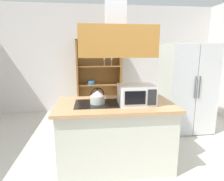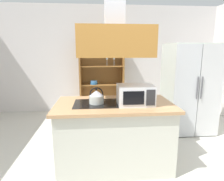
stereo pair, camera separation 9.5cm
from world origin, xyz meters
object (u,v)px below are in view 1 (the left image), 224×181
at_px(refrigerator, 186,88).
at_px(microwave, 136,95).
at_px(cutting_board, 143,97).
at_px(dish_cabinet, 99,81).
at_px(kettle, 97,97).

height_order(refrigerator, microwave, refrigerator).
bearing_deg(cutting_board, dish_cabinet, 104.36).
relative_size(dish_cabinet, microwave, 4.02).
bearing_deg(refrigerator, kettle, -149.06).
bearing_deg(kettle, cutting_board, 20.08).
relative_size(refrigerator, cutting_board, 5.06).
xyz_separation_m(refrigerator, dish_cabinet, (-1.67, 1.33, -0.04)).
bearing_deg(cutting_board, kettle, -159.92).
xyz_separation_m(kettle, microwave, (0.50, -0.08, 0.04)).
bearing_deg(microwave, kettle, 170.60).
xyz_separation_m(dish_cabinet, cutting_board, (0.55, -2.16, 0.09)).
bearing_deg(kettle, dish_cabinet, 86.65).
relative_size(kettle, microwave, 0.47).
xyz_separation_m(cutting_board, microwave, (-0.19, -0.34, 0.12)).
height_order(refrigerator, dish_cabinet, dish_cabinet).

